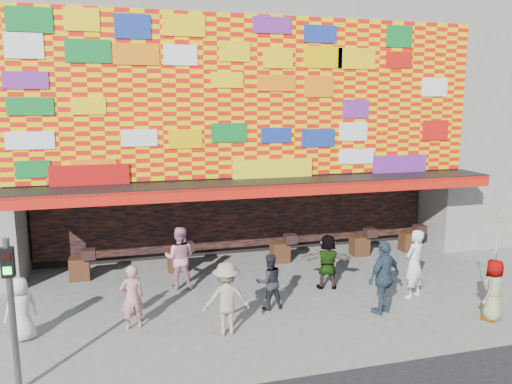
{
  "coord_description": "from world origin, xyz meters",
  "views": [
    {
      "loc": [
        -4.16,
        -11.04,
        5.39
      ],
      "look_at": [
        -0.57,
        2.0,
        2.97
      ],
      "focal_mm": 35.0,
      "sensor_mm": 36.0,
      "label": 1
    }
  ],
  "objects_px": {
    "ped_f": "(328,261)",
    "ped_h": "(414,264)",
    "ped_b": "(132,297)",
    "ped_e": "(384,277)",
    "ped_d": "(226,299)",
    "ped_g": "(494,290)",
    "ped_a": "(21,309)",
    "ped_c": "(269,281)",
    "ped_i": "(180,258)",
    "parasol": "(498,234)",
    "signal_left": "(11,298)"
  },
  "relations": [
    {
      "from": "ped_i",
      "to": "ped_f",
      "type": "bearing_deg",
      "value": -178.29
    },
    {
      "from": "parasol",
      "to": "ped_e",
      "type": "bearing_deg",
      "value": 155.8
    },
    {
      "from": "ped_b",
      "to": "ped_h",
      "type": "distance_m",
      "value": 7.65
    },
    {
      "from": "ped_e",
      "to": "ped_i",
      "type": "distance_m",
      "value": 5.82
    },
    {
      "from": "ped_a",
      "to": "ped_c",
      "type": "bearing_deg",
      "value": 154.23
    },
    {
      "from": "ped_a",
      "to": "ped_f",
      "type": "bearing_deg",
      "value": 160.51
    },
    {
      "from": "ped_d",
      "to": "ped_e",
      "type": "relative_size",
      "value": 0.9
    },
    {
      "from": "ped_b",
      "to": "ped_d",
      "type": "bearing_deg",
      "value": 144.76
    },
    {
      "from": "ped_b",
      "to": "signal_left",
      "type": "bearing_deg",
      "value": 32.64
    },
    {
      "from": "ped_d",
      "to": "ped_c",
      "type": "bearing_deg",
      "value": -139.65
    },
    {
      "from": "ped_f",
      "to": "ped_g",
      "type": "relative_size",
      "value": 1.04
    },
    {
      "from": "ped_b",
      "to": "ped_e",
      "type": "bearing_deg",
      "value": 160.18
    },
    {
      "from": "ped_a",
      "to": "ped_f",
      "type": "relative_size",
      "value": 0.93
    },
    {
      "from": "signal_left",
      "to": "parasol",
      "type": "distance_m",
      "value": 10.93
    },
    {
      "from": "ped_h",
      "to": "ped_a",
      "type": "bearing_deg",
      "value": -25.29
    },
    {
      "from": "parasol",
      "to": "ped_f",
      "type": "bearing_deg",
      "value": 135.11
    },
    {
      "from": "ped_c",
      "to": "parasol",
      "type": "xyz_separation_m",
      "value": [
        5.21,
        -2.15,
        1.47
      ]
    },
    {
      "from": "ped_g",
      "to": "ped_h",
      "type": "height_order",
      "value": "ped_h"
    },
    {
      "from": "ped_d",
      "to": "ped_f",
      "type": "relative_size",
      "value": 1.07
    },
    {
      "from": "ped_g",
      "to": "parasol",
      "type": "relative_size",
      "value": 0.79
    },
    {
      "from": "ped_i",
      "to": "ped_a",
      "type": "bearing_deg",
      "value": 48.62
    },
    {
      "from": "signal_left",
      "to": "ped_f",
      "type": "distance_m",
      "value": 8.56
    },
    {
      "from": "signal_left",
      "to": "ped_h",
      "type": "height_order",
      "value": "signal_left"
    },
    {
      "from": "ped_h",
      "to": "ped_i",
      "type": "height_order",
      "value": "ped_h"
    },
    {
      "from": "ped_b",
      "to": "ped_h",
      "type": "bearing_deg",
      "value": 166.95
    },
    {
      "from": "ped_a",
      "to": "ped_c",
      "type": "relative_size",
      "value": 1.0
    },
    {
      "from": "signal_left",
      "to": "ped_d",
      "type": "height_order",
      "value": "signal_left"
    },
    {
      "from": "ped_c",
      "to": "ped_d",
      "type": "bearing_deg",
      "value": 34.18
    },
    {
      "from": "ped_b",
      "to": "parasol",
      "type": "distance_m",
      "value": 9.06
    },
    {
      "from": "ped_d",
      "to": "ped_e",
      "type": "height_order",
      "value": "ped_e"
    },
    {
      "from": "ped_d",
      "to": "ped_b",
      "type": "bearing_deg",
      "value": -21.51
    },
    {
      "from": "ped_a",
      "to": "ped_b",
      "type": "bearing_deg",
      "value": 151.42
    },
    {
      "from": "ped_f",
      "to": "ped_g",
      "type": "height_order",
      "value": "ped_f"
    },
    {
      "from": "ped_f",
      "to": "ped_i",
      "type": "xyz_separation_m",
      "value": [
        -4.18,
        1.17,
        0.11
      ]
    },
    {
      "from": "ped_f",
      "to": "ped_h",
      "type": "height_order",
      "value": "ped_h"
    },
    {
      "from": "ped_f",
      "to": "parasol",
      "type": "height_order",
      "value": "parasol"
    },
    {
      "from": "ped_f",
      "to": "ped_c",
      "type": "bearing_deg",
      "value": 40.86
    },
    {
      "from": "ped_h",
      "to": "parasol",
      "type": "xyz_separation_m",
      "value": [
        1.09,
        -1.83,
        1.24
      ]
    },
    {
      "from": "ped_b",
      "to": "ped_e",
      "type": "height_order",
      "value": "ped_e"
    },
    {
      "from": "ped_e",
      "to": "ped_i",
      "type": "xyz_separation_m",
      "value": [
        -4.87,
        3.19,
        -0.04
      ]
    },
    {
      "from": "ped_a",
      "to": "ped_e",
      "type": "bearing_deg",
      "value": 146.68
    },
    {
      "from": "ped_d",
      "to": "ped_e",
      "type": "distance_m",
      "value": 4.17
    },
    {
      "from": "ped_c",
      "to": "ped_f",
      "type": "xyz_separation_m",
      "value": [
        2.08,
        0.97,
        0.06
      ]
    },
    {
      "from": "ped_d",
      "to": "ped_h",
      "type": "bearing_deg",
      "value": -170.35
    },
    {
      "from": "ped_d",
      "to": "parasol",
      "type": "relative_size",
      "value": 0.88
    },
    {
      "from": "ped_d",
      "to": "ped_a",
      "type": "bearing_deg",
      "value": -10.15
    },
    {
      "from": "ped_a",
      "to": "ped_b",
      "type": "xyz_separation_m",
      "value": [
        2.46,
        -0.03,
        0.04
      ]
    },
    {
      "from": "ped_b",
      "to": "ped_g",
      "type": "xyz_separation_m",
      "value": [
        8.74,
        -1.9,
        -0.01
      ]
    },
    {
      "from": "ped_a",
      "to": "parasol",
      "type": "xyz_separation_m",
      "value": [
        11.2,
        -1.93,
        1.46
      ]
    },
    {
      "from": "ped_a",
      "to": "parasol",
      "type": "relative_size",
      "value": 0.76
    }
  ]
}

